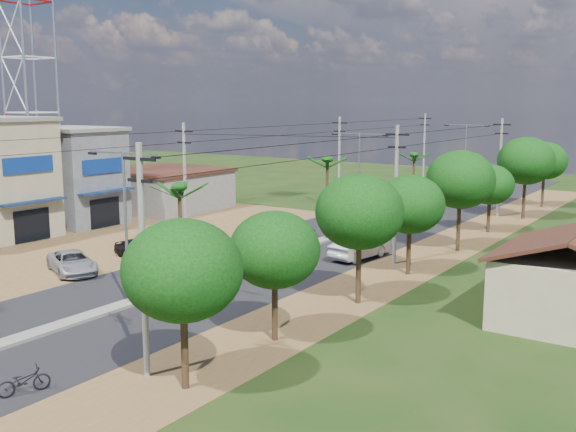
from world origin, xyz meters
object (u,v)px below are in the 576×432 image
moto_rider_east (24,382)px  car_parked_dark (137,249)px  car_silver_mid (360,247)px  car_white_far (343,207)px  car_parked_silver (72,263)px

moto_rider_east → car_parked_dark: bearing=-32.7°
car_parked_dark → moto_rider_east: size_ratio=1.99×
car_parked_dark → moto_rider_east: bearing=-137.6°
car_silver_mid → car_white_far: 18.38m
car_parked_dark → car_parked_silver: bearing=-176.6°
car_white_far → moto_rider_east: 42.24m
car_silver_mid → car_parked_dark: 14.97m
car_white_far → car_parked_dark: size_ratio=1.24×
car_parked_silver → moto_rider_east: bearing=-109.1°
car_silver_mid → moto_rider_east: bearing=98.0°
car_silver_mid → car_parked_dark: (-12.50, -8.24, -0.17)m
car_silver_mid → car_parked_silver: bearing=54.1°
moto_rider_east → car_parked_silver: bearing=-22.2°
car_silver_mid → car_parked_silver: car_silver_mid is taller
car_white_far → car_silver_mid: bearing=-54.4°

